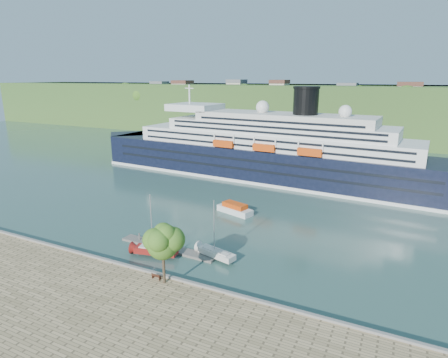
% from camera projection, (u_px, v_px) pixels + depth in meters
% --- Properties ---
extents(ground, '(400.00, 400.00, 0.00)m').
position_uv_depth(ground, '(124.00, 271.00, 55.35)').
color(ground, '#2F544A').
rests_on(ground, ground).
extents(far_hillside, '(400.00, 50.00, 24.00)m').
position_uv_depth(far_hillside, '(325.00, 111.00, 178.06)').
color(far_hillside, '#284E1F').
rests_on(far_hillside, ground).
extents(quay_coping, '(220.00, 0.50, 0.30)m').
position_uv_depth(quay_coping, '(122.00, 264.00, 54.87)').
color(quay_coping, slate).
rests_on(quay_coping, promenade).
extents(cruise_ship, '(114.43, 23.65, 25.51)m').
position_uv_depth(cruise_ship, '(262.00, 133.00, 103.23)').
color(cruise_ship, black).
rests_on(cruise_ship, ground).
extents(park_bench, '(1.46, 0.64, 0.92)m').
position_uv_depth(park_bench, '(157.00, 276.00, 51.03)').
color(park_bench, '#432013').
rests_on(park_bench, promenade).
extents(promenade_tree, '(5.55, 5.55, 9.19)m').
position_uv_depth(promenade_tree, '(163.00, 251.00, 49.05)').
color(promenade_tree, '#36661A').
rests_on(promenade_tree, promenade).
extents(floating_pontoon, '(18.08, 2.93, 0.40)m').
position_uv_depth(floating_pontoon, '(168.00, 248.00, 62.29)').
color(floating_pontoon, slate).
rests_on(floating_pontoon, ground).
extents(sailboat_red, '(7.89, 3.66, 9.84)m').
position_uv_depth(sailboat_red, '(155.00, 228.00, 58.48)').
color(sailboat_red, maroon).
rests_on(sailboat_red, ground).
extents(sailboat_white_far, '(7.40, 3.68, 9.22)m').
position_uv_depth(sailboat_white_far, '(216.00, 232.00, 57.69)').
color(sailboat_white_far, silver).
rests_on(sailboat_white_far, ground).
extents(tender_launch, '(8.44, 4.95, 2.21)m').
position_uv_depth(tender_launch, '(235.00, 208.00, 78.41)').
color(tender_launch, '#D5420C').
rests_on(tender_launch, ground).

